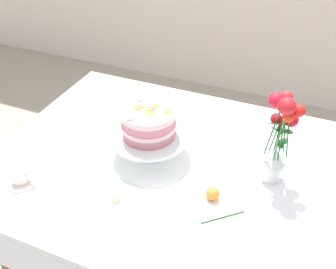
% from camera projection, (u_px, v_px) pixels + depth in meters
% --- Properties ---
extents(dining_table, '(1.40, 1.00, 0.74)m').
position_uv_depth(dining_table, '(178.00, 183.00, 1.37)').
color(dining_table, white).
rests_on(dining_table, ground).
extents(linen_napkin, '(0.36, 0.36, 0.00)m').
position_uv_depth(linen_napkin, '(149.00, 155.00, 1.36)').
color(linen_napkin, white).
rests_on(linen_napkin, dining_table).
extents(cake_stand, '(0.29, 0.29, 0.10)m').
position_uv_depth(cake_stand, '(149.00, 138.00, 1.31)').
color(cake_stand, silver).
rests_on(cake_stand, linen_napkin).
extents(layer_cake, '(0.20, 0.20, 0.12)m').
position_uv_depth(layer_cake, '(148.00, 122.00, 1.27)').
color(layer_cake, '#CC7A84').
rests_on(layer_cake, cake_stand).
extents(flower_vase, '(0.12, 0.11, 0.35)m').
position_uv_depth(flower_vase, '(278.00, 142.00, 1.17)').
color(flower_vase, silver).
rests_on(flower_vase, dining_table).
extents(teacup, '(0.12, 0.12, 0.05)m').
position_uv_depth(teacup, '(21.00, 177.00, 1.24)').
color(teacup, silver).
rests_on(teacup, dining_table).
extents(fallen_rose, '(0.14, 0.14, 0.05)m').
position_uv_depth(fallen_rose, '(213.00, 194.00, 1.17)').
color(fallen_rose, '#2D6028').
rests_on(fallen_rose, dining_table).
extents(loose_petal_0, '(0.03, 0.03, 0.01)m').
position_uv_depth(loose_petal_0, '(116.00, 200.00, 1.18)').
color(loose_petal_0, '#E56B51').
rests_on(loose_petal_0, dining_table).
extents(loose_petal_1, '(0.04, 0.02, 0.00)m').
position_uv_depth(loose_petal_1, '(192.00, 139.00, 1.44)').
color(loose_petal_1, '#E56B51').
rests_on(loose_petal_1, dining_table).
extents(loose_petal_2, '(0.04, 0.05, 0.00)m').
position_uv_depth(loose_petal_2, '(140.00, 127.00, 1.50)').
color(loose_petal_2, '#E56B51').
rests_on(loose_petal_2, dining_table).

